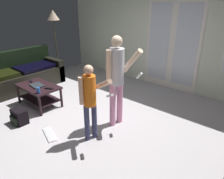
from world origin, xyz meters
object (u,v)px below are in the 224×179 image
object	(u,v)px
floor_lamp	(53,19)
laptop_closed	(37,85)
cup_near_edge	(38,90)
backpack	(19,117)
person_adult	(117,74)
loose_keyboard	(49,134)
coffee_table	(39,91)
tv_remote_black	(31,81)
person_child	(90,97)
leather_couch	(16,77)
dvd_remote_slim	(49,88)

from	to	relation	value
floor_lamp	laptop_closed	bearing A→B (deg)	-46.53
laptop_closed	cup_near_edge	world-z (taller)	cup_near_edge
backpack	cup_near_edge	bearing A→B (deg)	90.24
person_adult	loose_keyboard	xyz separation A→B (m)	(-0.61, -1.02, -0.93)
person_adult	laptop_closed	bearing A→B (deg)	-162.62
loose_keyboard	coffee_table	bearing A→B (deg)	154.71
person_adult	backpack	xyz separation A→B (m)	(-1.34, -1.16, -0.81)
coffee_table	floor_lamp	size ratio (longest dim) A/B	0.50
backpack	cup_near_edge	world-z (taller)	cup_near_edge
tv_remote_black	loose_keyboard	bearing A→B (deg)	1.65
floor_lamp	loose_keyboard	world-z (taller)	floor_lamp
backpack	laptop_closed	distance (m)	0.79
person_child	floor_lamp	distance (m)	3.72
person_adult	cup_near_edge	distance (m)	1.58
person_child	tv_remote_black	xyz separation A→B (m)	(-2.04, 0.15, -0.28)
floor_lamp	laptop_closed	distance (m)	2.48
coffee_table	laptop_closed	size ratio (longest dim) A/B	3.00
tv_remote_black	cup_near_edge	bearing A→B (deg)	4.08
leather_couch	floor_lamp	distance (m)	1.97
backpack	tv_remote_black	distance (m)	1.03
dvd_remote_slim	cup_near_edge	bearing A→B (deg)	-107.75
laptop_closed	cup_near_edge	distance (m)	0.40
person_child	leather_couch	bearing A→B (deg)	175.58
cup_near_edge	backpack	bearing A→B (deg)	-89.76
leather_couch	tv_remote_black	distance (m)	0.90
backpack	person_adult	bearing A→B (deg)	40.69
leather_couch	person_child	bearing A→B (deg)	-4.42
leather_couch	cup_near_edge	bearing A→B (deg)	-11.15
floor_lamp	backpack	bearing A→B (deg)	-49.90
person_child	backpack	distance (m)	1.56
laptop_closed	dvd_remote_slim	bearing A→B (deg)	21.30
leather_couch	dvd_remote_slim	world-z (taller)	leather_couch
coffee_table	cup_near_edge	distance (m)	0.45
person_adult	loose_keyboard	world-z (taller)	person_adult
backpack	loose_keyboard	xyz separation A→B (m)	(0.73, 0.13, -0.12)
laptop_closed	dvd_remote_slim	size ratio (longest dim) A/B	1.80
backpack	floor_lamp	bearing A→B (deg)	130.10
floor_lamp	cup_near_edge	world-z (taller)	floor_lamp
backpack	dvd_remote_slim	world-z (taller)	dvd_remote_slim
person_adult	backpack	size ratio (longest dim) A/B	5.17
backpack	cup_near_edge	distance (m)	0.58
loose_keyboard	laptop_closed	xyz separation A→B (m)	(-1.09, 0.49, 0.45)
leather_couch	person_adult	xyz separation A→B (m)	(2.93, 0.40, 0.63)
loose_keyboard	person_adult	bearing A→B (deg)	59.23
coffee_table	cup_near_edge	xyz separation A→B (m)	(0.36, -0.20, 0.18)
person_adult	laptop_closed	distance (m)	1.84
cup_near_edge	coffee_table	bearing A→B (deg)	150.53
leather_couch	tv_remote_black	xyz separation A→B (m)	(0.88, -0.08, 0.15)
leather_couch	dvd_remote_slim	distance (m)	1.56
person_adult	floor_lamp	world-z (taller)	floor_lamp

